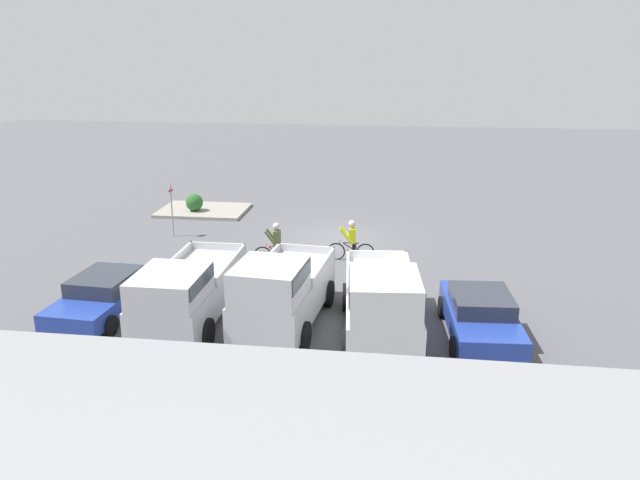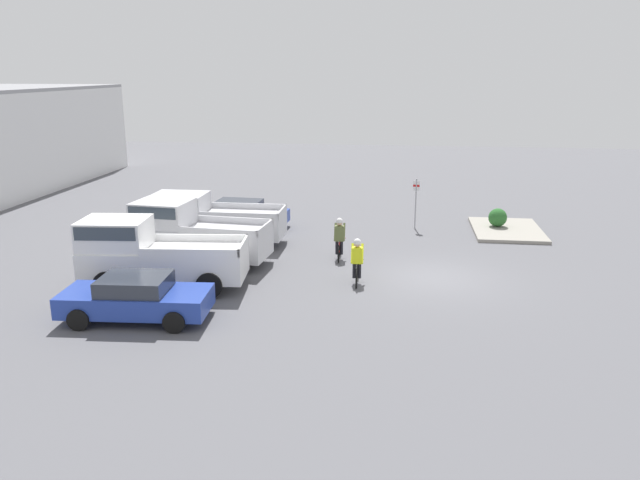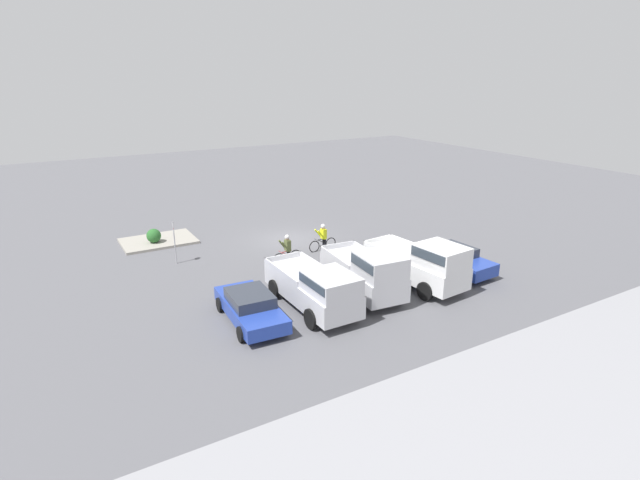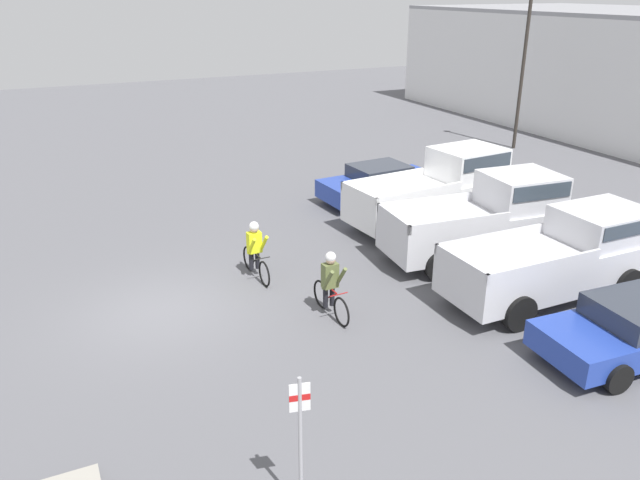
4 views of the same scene
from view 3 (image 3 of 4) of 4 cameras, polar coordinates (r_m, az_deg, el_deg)
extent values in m
plane|color=#56565B|center=(30.89, -3.60, 0.04)|extent=(80.00, 80.00, 0.00)
cube|color=#233D9E|center=(26.66, 15.00, -2.30)|extent=(2.05, 4.41, 0.62)
cube|color=#2D333D|center=(26.48, 15.10, -1.21)|extent=(1.72, 2.04, 0.45)
cylinder|color=black|center=(26.61, 18.44, -3.28)|extent=(0.22, 0.64, 0.63)
cylinder|color=black|center=(25.30, 15.94, -4.17)|extent=(0.22, 0.64, 0.63)
cylinder|color=black|center=(28.23, 14.08, -1.62)|extent=(0.22, 0.64, 0.63)
cylinder|color=black|center=(27.00, 11.53, -2.36)|extent=(0.22, 0.64, 0.63)
cube|color=white|center=(24.62, 10.69, -2.95)|extent=(2.41, 5.55, 1.00)
cube|color=white|center=(23.27, 13.68, -1.83)|extent=(1.96, 2.31, 0.99)
cube|color=#333D47|center=(23.20, 13.73, -1.33)|extent=(2.00, 2.14, 0.44)
cube|color=white|center=(25.74, 10.49, -0.51)|extent=(0.37, 3.24, 0.25)
cube|color=white|center=(24.50, 7.46, -1.33)|extent=(0.37, 3.24, 0.25)
cube|color=white|center=(26.19, 6.61, 0.02)|extent=(1.93, 0.25, 0.25)
cylinder|color=black|center=(24.46, 15.02, -4.58)|extent=(0.30, 0.88, 0.87)
cylinder|color=black|center=(23.09, 11.92, -5.74)|extent=(0.30, 0.88, 0.87)
cylinder|color=black|center=(26.52, 9.50, -2.36)|extent=(0.30, 0.88, 0.87)
cylinder|color=black|center=(25.27, 6.38, -3.28)|extent=(0.30, 0.88, 0.87)
cube|color=silver|center=(23.28, 4.81, -3.97)|extent=(2.39, 5.23, 1.04)
cube|color=silver|center=(21.70, 6.86, -2.91)|extent=(1.96, 2.18, 0.96)
cube|color=#333D47|center=(21.63, 6.88, -2.38)|extent=(2.00, 2.03, 0.42)
cube|color=silver|center=(24.30, 5.57, -1.38)|extent=(0.36, 3.04, 0.25)
cube|color=silver|center=(23.46, 1.66, -2.04)|extent=(0.36, 3.04, 0.25)
cube|color=silver|center=(25.10, 2.04, -0.65)|extent=(1.93, 0.26, 0.25)
cylinder|color=black|center=(22.73, 8.88, -6.02)|extent=(0.30, 0.84, 0.82)
cylinder|color=black|center=(21.79, 4.60, -6.97)|extent=(0.30, 0.84, 0.82)
cylinder|color=black|center=(25.17, 4.93, -3.38)|extent=(0.30, 0.84, 0.82)
cylinder|color=black|center=(24.32, 0.96, -4.10)|extent=(0.30, 0.84, 0.82)
cube|color=silver|center=(21.78, -1.02, -5.60)|extent=(1.94, 5.52, 0.95)
cube|color=silver|center=(20.13, 1.28, -5.01)|extent=(1.78, 2.21, 0.78)
cube|color=#333D47|center=(20.06, 1.28, -4.56)|extent=(1.84, 2.03, 0.34)
cube|color=silver|center=(22.86, -0.35, -2.77)|extent=(0.08, 3.31, 0.25)
cube|color=silver|center=(22.06, -4.54, -3.65)|extent=(0.08, 3.31, 0.25)
cube|color=silver|center=(23.79, -4.24, -1.96)|extent=(1.94, 0.08, 0.25)
cylinder|color=black|center=(21.11, 3.59, -7.76)|extent=(0.22, 0.86, 0.86)
cylinder|color=black|center=(20.20, -1.04, -9.00)|extent=(0.22, 0.86, 0.86)
cylinder|color=black|center=(23.76, -1.00, -4.63)|extent=(0.22, 0.86, 0.86)
cylinder|color=black|center=(22.95, -5.23, -5.56)|extent=(0.22, 0.86, 0.86)
cube|color=#233D9E|center=(20.93, -7.95, -7.80)|extent=(2.07, 4.60, 0.56)
cube|color=#2D333D|center=(20.72, -8.01, -6.54)|extent=(1.74, 2.12, 0.46)
cylinder|color=black|center=(20.11, -4.10, -9.56)|extent=(0.22, 0.63, 0.62)
cylinder|color=black|center=(19.58, -9.02, -10.59)|extent=(0.22, 0.63, 0.62)
cylinder|color=black|center=(22.53, -6.98, -6.44)|extent=(0.22, 0.63, 0.62)
cylinder|color=black|center=(22.06, -11.39, -7.25)|extent=(0.22, 0.63, 0.62)
torus|color=black|center=(26.71, -4.74, -2.24)|extent=(0.71, 0.08, 0.71)
torus|color=black|center=(27.17, -2.85, -1.83)|extent=(0.71, 0.08, 0.71)
cylinder|color=maroon|center=(26.87, -3.79, -1.69)|extent=(0.53, 0.06, 0.38)
cylinder|color=maroon|center=(26.80, -3.80, -1.29)|extent=(0.56, 0.06, 0.04)
cylinder|color=maroon|center=(26.95, -3.46, -1.62)|extent=(0.04, 0.04, 0.35)
cylinder|color=maroon|center=(26.63, -4.52, -1.39)|extent=(0.04, 0.46, 0.02)
cylinder|color=black|center=(26.86, -3.51, -1.79)|extent=(0.13, 0.13, 0.53)
cylinder|color=black|center=(27.01, -3.70, -1.68)|extent=(0.13, 0.13, 0.53)
cube|color=#5B6638|center=(26.72, -3.72, -0.61)|extent=(0.26, 0.37, 0.60)
cylinder|color=#5B6638|center=(26.49, -3.93, -0.79)|extent=(0.51, 0.11, 0.66)
cylinder|color=#5B6638|center=(26.77, -4.28, -0.59)|extent=(0.51, 0.11, 0.66)
sphere|color=tan|center=(26.57, -3.79, 0.23)|extent=(0.23, 0.23, 0.23)
sphere|color=silver|center=(26.56, -3.79, 0.35)|extent=(0.26, 0.26, 0.26)
torus|color=black|center=(28.61, -0.65, -0.76)|extent=(0.70, 0.08, 0.69)
torus|color=black|center=(29.20, 1.22, -0.36)|extent=(0.70, 0.08, 0.69)
cylinder|color=black|center=(28.85, 0.30, -0.24)|extent=(0.58, 0.06, 0.37)
cylinder|color=black|center=(28.78, 0.30, 0.12)|extent=(0.62, 0.06, 0.04)
cylinder|color=black|center=(28.95, 0.63, -0.18)|extent=(0.04, 0.04, 0.34)
cylinder|color=black|center=(28.56, -0.41, 0.02)|extent=(0.04, 0.46, 0.02)
cylinder|color=black|center=(28.85, 0.58, -0.33)|extent=(0.13, 0.13, 0.52)
cylinder|color=black|center=(28.99, 0.39, -0.23)|extent=(0.13, 0.13, 0.52)
cube|color=yellow|center=(28.72, 0.39, 0.72)|extent=(0.26, 0.37, 0.56)
cylinder|color=yellow|center=(28.47, 0.20, 0.56)|extent=(0.55, 0.11, 0.62)
cylinder|color=yellow|center=(28.74, -0.17, 0.73)|extent=(0.55, 0.11, 0.62)
sphere|color=tan|center=(28.58, 0.35, 1.48)|extent=(0.24, 0.24, 0.24)
sphere|color=silver|center=(28.57, 0.35, 1.59)|extent=(0.26, 0.26, 0.26)
cylinder|color=#9E9EA3|center=(27.70, -16.27, -0.32)|extent=(0.06, 0.06, 2.35)
cube|color=white|center=(27.45, -16.43, 1.36)|extent=(0.08, 0.30, 0.45)
cube|color=red|center=(27.45, -16.43, 1.36)|extent=(0.09, 0.30, 0.10)
cube|color=gray|center=(31.92, -17.99, -0.10)|extent=(4.25, 3.05, 0.15)
sphere|color=#286028|center=(31.34, -18.47, 0.47)|extent=(0.84, 0.84, 0.84)
camera|label=1|loc=(15.90, 56.47, 3.57)|focal=35.00mm
camera|label=2|loc=(42.58, 24.54, 13.39)|focal=35.00mm
camera|label=4|loc=(28.54, -31.93, 10.77)|focal=35.00mm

